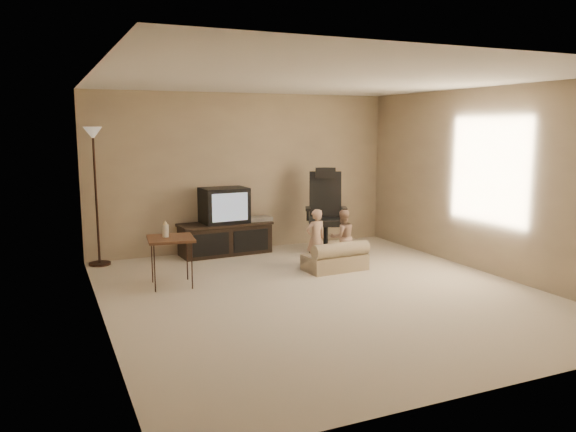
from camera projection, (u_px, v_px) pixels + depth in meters
name	position (u px, v px, depth m)	size (l,w,h in m)	color
floor	(322.00, 293.00, 6.73)	(5.50, 5.50, 0.00)	beige
room_shell	(323.00, 167.00, 6.49)	(5.50, 5.50, 5.50)	silver
tv_stand	(225.00, 227.00, 8.74)	(1.48, 0.62, 1.04)	black
office_chair	(326.00, 222.00, 8.87)	(0.81, 0.83, 1.33)	black
side_table	(170.00, 239.00, 6.95)	(0.61, 0.61, 0.83)	brown
floor_lamp	(94.00, 165.00, 7.88)	(0.31, 0.31, 1.97)	black
child_sofa	(336.00, 259.00, 7.76)	(0.88, 0.53, 0.42)	tan
toddler_left	(316.00, 239.00, 7.86)	(0.31, 0.22, 0.84)	tan
toddler_right	(342.00, 237.00, 8.07)	(0.39, 0.21, 0.80)	tan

